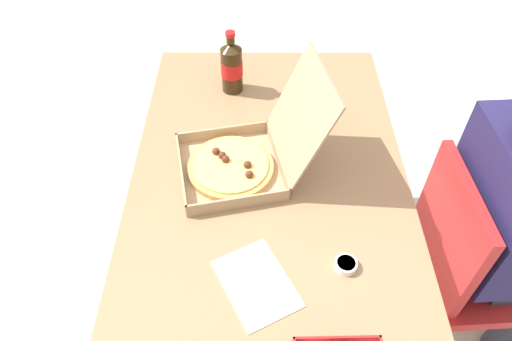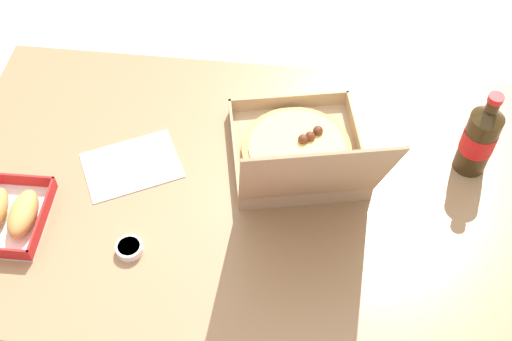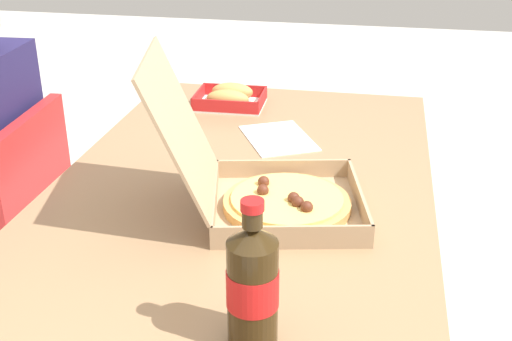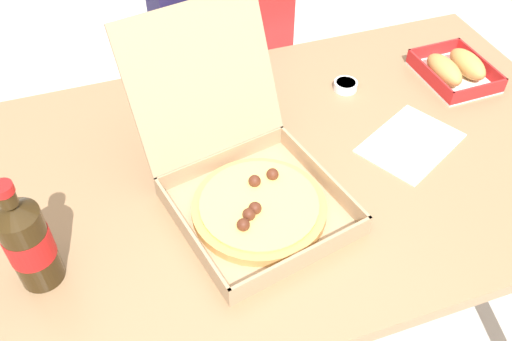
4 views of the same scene
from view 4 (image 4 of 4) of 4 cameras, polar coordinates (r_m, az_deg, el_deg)
ground_plane at (r=1.72m, az=1.36°, el=-17.02°), size 10.00×10.00×0.00m
dining_table at (r=1.18m, az=1.89°, el=-2.08°), size 1.39×0.80×0.73m
chair at (r=1.77m, az=-3.66°, el=8.96°), size 0.42×0.42×0.83m
diner_person at (r=1.70m, az=-4.69°, el=15.64°), size 0.37×0.42×1.15m
pizza_box_open at (r=1.02m, az=-0.74°, el=-1.49°), size 0.37×0.46×0.31m
bread_side_box at (r=1.42m, az=19.96°, el=9.89°), size 0.15×0.19×0.06m
cola_bottle at (r=0.95m, az=-22.58°, el=-6.82°), size 0.07×0.07×0.22m
paper_menu at (r=1.22m, az=15.73°, el=2.77°), size 0.26×0.23×0.00m
dipping_sauce_cup at (r=1.33m, az=9.27°, el=8.73°), size 0.06×0.06×0.02m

